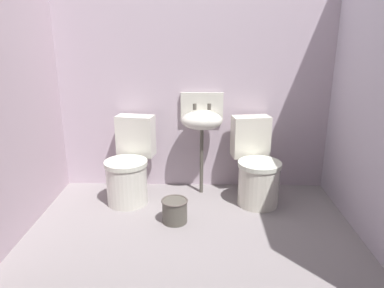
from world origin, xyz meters
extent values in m
cube|color=gray|center=(0.00, 0.00, -0.04)|extent=(3.08, 2.50, 0.08)
cube|color=#C1ADBC|center=(0.00, 1.10, 1.11)|extent=(3.08, 0.10, 2.22)
cube|color=#BFA7B4|center=(-1.39, 0.10, 1.11)|extent=(0.10, 2.30, 2.22)
cylinder|color=silver|center=(-0.62, 0.61, 0.19)|extent=(0.44, 0.44, 0.38)
cylinder|color=silver|center=(-0.62, 0.61, 0.40)|extent=(0.46, 0.46, 0.04)
cube|color=silver|center=(-0.57, 0.91, 0.58)|extent=(0.39, 0.24, 0.40)
cylinder|color=silver|center=(0.61, 0.61, 0.19)|extent=(0.44, 0.44, 0.38)
cylinder|color=silver|center=(0.61, 0.61, 0.40)|extent=(0.47, 0.47, 0.04)
cube|color=silver|center=(0.56, 0.91, 0.58)|extent=(0.39, 0.24, 0.40)
cylinder|color=#555147|center=(0.08, 0.86, 0.33)|extent=(0.04, 0.04, 0.66)
ellipsoid|color=silver|center=(0.08, 0.86, 0.75)|extent=(0.40, 0.32, 0.18)
cube|color=silver|center=(0.08, 1.02, 0.85)|extent=(0.42, 0.04, 0.28)
cylinder|color=#555147|center=(0.01, 0.92, 0.87)|extent=(0.04, 0.04, 0.06)
cylinder|color=#555147|center=(0.15, 0.92, 0.87)|extent=(0.04, 0.04, 0.06)
cylinder|color=#555147|center=(-0.15, 0.26, 0.10)|extent=(0.21, 0.21, 0.20)
torus|color=#5A5049|center=(-0.15, 0.26, 0.20)|extent=(0.23, 0.23, 0.02)
camera|label=1|loc=(0.07, -2.52, 1.58)|focal=34.07mm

